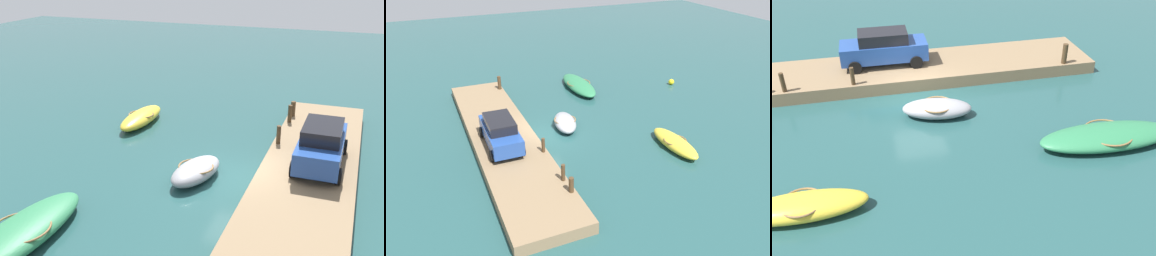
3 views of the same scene
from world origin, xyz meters
The scene contains 11 objects.
ground_plane centered at (0.00, 0.00, 0.00)m, with size 84.00×84.00×0.00m, color #234C4C.
dock_platform centered at (0.00, -2.62, 0.32)m, with size 18.94×3.76×0.63m, color #846B4C.
rowboat_yellow centered at (4.56, 6.78, 0.36)m, with size 4.10×1.38×0.71m.
rowboat_grey centered at (-0.64, 1.70, 0.39)m, with size 3.24×1.98×0.75m.
motorboat_green centered at (-6.79, 5.37, 0.37)m, with size 5.63×2.00×0.72m.
mooring_post_west centered at (-7.79, -0.99, 1.15)m, with size 0.26×0.26×1.04m, color #47331E.
mooring_post_mid_west centered at (2.84, -0.99, 1.06)m, with size 0.19×0.19×0.85m, color #47331E.
mooring_post_mid_east centered at (5.90, -0.99, 1.08)m, with size 0.20×0.20×0.91m, color #47331E.
mooring_post_east centered at (6.95, -0.99, 1.03)m, with size 0.25×0.25×0.79m, color #47331E.
parked_car centered at (1.20, -2.99, 1.53)m, with size 4.32×1.93×1.75m.
marker_buoy centered at (-4.62, 13.07, 0.24)m, with size 0.48×0.48×0.48m, color yellow.
Camera 2 is at (21.04, -6.73, 11.81)m, focal length 36.36 mm.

